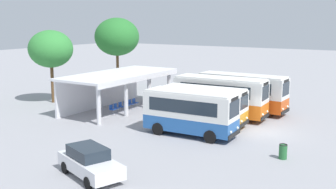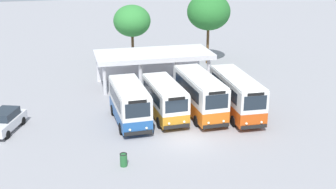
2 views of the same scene
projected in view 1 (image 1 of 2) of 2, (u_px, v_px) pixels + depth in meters
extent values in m
plane|color=#939399|center=(265.00, 132.00, 29.72)|extent=(180.00, 180.00, 0.00)
cylinder|color=black|center=(223.00, 129.00, 28.90)|extent=(0.25, 0.91, 0.90)
cylinder|color=black|center=(210.00, 137.00, 27.03)|extent=(0.25, 0.91, 0.90)
cylinder|color=black|center=(173.00, 122.00, 30.89)|extent=(0.25, 0.91, 0.90)
cylinder|color=black|center=(158.00, 129.00, 29.01)|extent=(0.25, 0.91, 0.90)
cube|color=#23569E|center=(190.00, 123.00, 28.88)|extent=(2.54, 6.67, 1.01)
cube|color=silver|center=(190.00, 105.00, 28.63)|extent=(2.54, 6.67, 1.71)
cube|color=silver|center=(191.00, 92.00, 28.47)|extent=(2.47, 6.47, 0.12)
cube|color=black|center=(234.00, 134.00, 27.33)|extent=(2.18, 0.18, 0.28)
cube|color=#1E2833|center=(234.00, 109.00, 27.03)|extent=(1.88, 0.12, 1.11)
cube|color=black|center=(235.00, 99.00, 26.91)|extent=(1.37, 0.10, 0.24)
cube|color=#1E2833|center=(196.00, 101.00, 29.64)|extent=(0.25, 5.27, 0.94)
cube|color=#1E2833|center=(182.00, 107.00, 27.70)|extent=(0.25, 5.27, 0.94)
sphere|color=#EAEACC|center=(237.00, 128.00, 27.82)|extent=(0.20, 0.20, 0.20)
sphere|color=#EAEACC|center=(231.00, 132.00, 26.74)|extent=(0.20, 0.20, 0.20)
cylinder|color=black|center=(232.00, 120.00, 31.69)|extent=(0.27, 0.91, 0.90)
cylinder|color=black|center=(223.00, 126.00, 29.86)|extent=(0.27, 0.91, 0.90)
cylinder|color=black|center=(186.00, 114.00, 33.63)|extent=(0.27, 0.91, 0.90)
cylinder|color=black|center=(174.00, 119.00, 31.80)|extent=(0.27, 0.91, 0.90)
cube|color=orange|center=(203.00, 114.00, 31.67)|extent=(2.58, 6.74, 0.98)
cube|color=white|center=(203.00, 99.00, 31.44)|extent=(2.58, 6.74, 1.53)
cube|color=white|center=(203.00, 88.00, 31.29)|extent=(2.50, 6.53, 0.12)
cube|color=black|center=(244.00, 124.00, 30.15)|extent=(2.11, 0.21, 0.28)
cube|color=#1E2833|center=(244.00, 102.00, 29.87)|extent=(1.82, 0.15, 1.00)
cube|color=black|center=(244.00, 94.00, 29.77)|extent=(1.33, 0.12, 0.24)
cube|color=#1E2833|center=(208.00, 96.00, 32.43)|extent=(0.33, 5.29, 0.84)
cube|color=#1E2833|center=(196.00, 100.00, 30.53)|extent=(0.33, 5.29, 0.84)
sphere|color=#EAEACC|center=(247.00, 118.00, 30.63)|extent=(0.20, 0.20, 0.20)
sphere|color=#EAEACC|center=(241.00, 121.00, 29.58)|extent=(0.20, 0.20, 0.20)
cylinder|color=black|center=(251.00, 113.00, 34.00)|extent=(0.25, 0.91, 0.90)
cylinder|color=black|center=(242.00, 118.00, 32.15)|extent=(0.25, 0.91, 0.90)
cylinder|color=black|center=(200.00, 107.00, 36.33)|extent=(0.25, 0.91, 0.90)
cylinder|color=black|center=(189.00, 112.00, 34.48)|extent=(0.25, 0.91, 0.90)
cube|color=orange|center=(220.00, 106.00, 34.15)|extent=(2.56, 7.80, 1.18)
cube|color=white|center=(220.00, 89.00, 33.88)|extent=(2.56, 7.80, 1.77)
cube|color=white|center=(221.00, 78.00, 33.71)|extent=(2.48, 7.57, 0.12)
cube|color=black|center=(265.00, 117.00, 32.34)|extent=(2.15, 0.18, 0.28)
cube|color=#1E2833|center=(265.00, 93.00, 32.00)|extent=(1.86, 0.12, 1.15)
cube|color=black|center=(266.00, 84.00, 31.87)|extent=(1.36, 0.10, 0.24)
cube|color=#1E2833|center=(224.00, 87.00, 34.88)|extent=(0.28, 6.17, 0.97)
cube|color=#1E2833|center=(214.00, 90.00, 32.96)|extent=(0.28, 6.17, 0.97)
sphere|color=#EAEACC|center=(267.00, 111.00, 32.82)|extent=(0.20, 0.20, 0.20)
sphere|color=#EAEACC|center=(263.00, 115.00, 31.75)|extent=(0.20, 0.20, 0.20)
cylinder|color=black|center=(272.00, 108.00, 35.94)|extent=(0.24, 0.91, 0.90)
cylinder|color=black|center=(263.00, 112.00, 34.18)|extent=(0.24, 0.91, 0.90)
cylinder|color=black|center=(222.00, 102.00, 38.60)|extent=(0.24, 0.91, 0.90)
cylinder|color=black|center=(211.00, 106.00, 36.83)|extent=(0.24, 0.91, 0.90)
cube|color=#D14C14|center=(241.00, 101.00, 36.30)|extent=(2.44, 7.99, 1.16)
cube|color=silver|center=(242.00, 85.00, 36.03)|extent=(2.44, 7.99, 1.73)
cube|color=silver|center=(242.00, 75.00, 35.87)|extent=(2.37, 7.75, 0.12)
cube|color=black|center=(285.00, 111.00, 34.22)|extent=(2.13, 0.15, 0.28)
cube|color=#1E2833|center=(286.00, 89.00, 33.89)|extent=(1.84, 0.10, 1.13)
cube|color=black|center=(286.00, 81.00, 33.77)|extent=(1.35, 0.08, 0.24)
cube|color=#1E2833|center=(246.00, 83.00, 36.99)|extent=(0.20, 6.35, 0.95)
cube|color=#1E2833|center=(236.00, 87.00, 35.17)|extent=(0.20, 6.35, 0.95)
sphere|color=#EAEACC|center=(287.00, 107.00, 34.67)|extent=(0.20, 0.20, 0.20)
sphere|color=#EAEACC|center=(283.00, 109.00, 33.66)|extent=(0.20, 0.20, 0.20)
cylinder|color=black|center=(117.00, 175.00, 20.67)|extent=(0.39, 0.66, 0.64)
cylinder|color=black|center=(88.00, 183.00, 19.67)|extent=(0.39, 0.66, 0.64)
cylinder|color=black|center=(93.00, 161.00, 22.77)|extent=(0.39, 0.66, 0.64)
cylinder|color=black|center=(65.00, 167.00, 21.76)|extent=(0.39, 0.66, 0.64)
cube|color=silver|center=(90.00, 165.00, 21.15)|extent=(3.16, 4.69, 0.70)
cube|color=#1E2833|center=(88.00, 152.00, 21.21)|extent=(2.19, 2.64, 0.60)
cylinder|color=silver|center=(99.00, 105.00, 31.61)|extent=(0.36, 0.36, 3.20)
cylinder|color=silver|center=(126.00, 98.00, 34.53)|extent=(0.36, 0.36, 3.20)
cylinder|color=silver|center=(149.00, 92.00, 37.45)|extent=(0.36, 0.36, 3.20)
cylinder|color=silver|center=(169.00, 87.00, 40.37)|extent=(0.36, 0.36, 3.20)
cube|color=white|center=(101.00, 90.00, 38.27)|extent=(11.28, 0.20, 3.20)
cube|color=white|center=(119.00, 74.00, 36.77)|extent=(11.78, 5.29, 0.20)
cube|color=white|center=(142.00, 79.00, 35.47)|extent=(11.78, 0.10, 0.28)
cylinder|color=slate|center=(116.00, 112.00, 35.37)|extent=(0.03, 0.03, 0.44)
cylinder|color=slate|center=(113.00, 113.00, 35.07)|extent=(0.03, 0.03, 0.44)
cylinder|color=slate|center=(112.00, 112.00, 35.54)|extent=(0.03, 0.03, 0.44)
cylinder|color=slate|center=(110.00, 112.00, 35.24)|extent=(0.03, 0.03, 0.44)
cube|color=#1E4CB2|center=(113.00, 109.00, 35.26)|extent=(0.46, 0.46, 0.04)
cube|color=#1E4CB2|center=(111.00, 107.00, 35.33)|extent=(0.44, 0.06, 0.40)
cylinder|color=slate|center=(120.00, 110.00, 36.00)|extent=(0.03, 0.03, 0.44)
cylinder|color=slate|center=(117.00, 111.00, 35.70)|extent=(0.03, 0.03, 0.44)
cylinder|color=slate|center=(117.00, 110.00, 36.17)|extent=(0.03, 0.03, 0.44)
cylinder|color=slate|center=(114.00, 111.00, 35.87)|extent=(0.03, 0.03, 0.44)
cube|color=#1E4CB2|center=(117.00, 108.00, 35.89)|extent=(0.46, 0.46, 0.04)
cube|color=#1E4CB2|center=(115.00, 106.00, 35.95)|extent=(0.44, 0.06, 0.40)
cylinder|color=slate|center=(125.00, 109.00, 36.57)|extent=(0.03, 0.03, 0.44)
cylinder|color=slate|center=(122.00, 110.00, 36.27)|extent=(0.03, 0.03, 0.44)
cylinder|color=slate|center=(122.00, 109.00, 36.74)|extent=(0.03, 0.03, 0.44)
cylinder|color=slate|center=(119.00, 109.00, 36.44)|extent=(0.03, 0.03, 0.44)
cube|color=#1E4CB2|center=(122.00, 107.00, 36.46)|extent=(0.46, 0.46, 0.04)
cube|color=#1E4CB2|center=(120.00, 104.00, 36.52)|extent=(0.44, 0.06, 0.40)
cylinder|color=slate|center=(130.00, 108.00, 37.13)|extent=(0.03, 0.03, 0.44)
cylinder|color=slate|center=(127.00, 108.00, 36.83)|extent=(0.03, 0.03, 0.44)
cylinder|color=slate|center=(127.00, 107.00, 37.30)|extent=(0.03, 0.03, 0.44)
cylinder|color=slate|center=(124.00, 108.00, 37.00)|extent=(0.03, 0.03, 0.44)
cube|color=#1E4CB2|center=(127.00, 105.00, 37.02)|extent=(0.46, 0.46, 0.04)
cube|color=#1E4CB2|center=(125.00, 103.00, 37.08)|extent=(0.44, 0.06, 0.40)
cylinder|color=slate|center=(134.00, 106.00, 37.71)|extent=(0.03, 0.03, 0.44)
cylinder|color=slate|center=(132.00, 107.00, 37.41)|extent=(0.03, 0.03, 0.44)
cylinder|color=slate|center=(131.00, 106.00, 37.89)|extent=(0.03, 0.03, 0.44)
cylinder|color=slate|center=(129.00, 107.00, 37.59)|extent=(0.03, 0.03, 0.44)
cube|color=#1E4CB2|center=(131.00, 104.00, 37.61)|extent=(0.46, 0.46, 0.04)
cube|color=#1E4CB2|center=(130.00, 102.00, 37.67)|extent=(0.44, 0.06, 0.40)
cylinder|color=slate|center=(138.00, 105.00, 38.30)|extent=(0.03, 0.03, 0.44)
cylinder|color=slate|center=(136.00, 106.00, 38.00)|extent=(0.03, 0.03, 0.44)
cylinder|color=slate|center=(135.00, 105.00, 38.47)|extent=(0.03, 0.03, 0.44)
cylinder|color=slate|center=(133.00, 105.00, 38.17)|extent=(0.03, 0.03, 0.44)
cube|color=#1E4CB2|center=(136.00, 103.00, 38.19)|extent=(0.46, 0.46, 0.04)
cube|color=#1E4CB2|center=(134.00, 100.00, 38.26)|extent=(0.44, 0.06, 0.40)
cylinder|color=brown|center=(53.00, 84.00, 40.32)|extent=(0.32, 0.32, 3.74)
ellipsoid|color=#338438|center=(51.00, 49.00, 39.69)|extent=(4.34, 4.34, 3.69)
cylinder|color=brown|center=(118.00, 72.00, 47.22)|extent=(0.32, 0.32, 4.35)
ellipsoid|color=#28722D|center=(117.00, 37.00, 46.48)|extent=(5.12, 5.12, 4.36)
cylinder|color=#266633|center=(283.00, 152.00, 23.99)|extent=(0.48, 0.48, 0.85)
torus|color=black|center=(283.00, 145.00, 23.91)|extent=(0.49, 0.49, 0.06)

